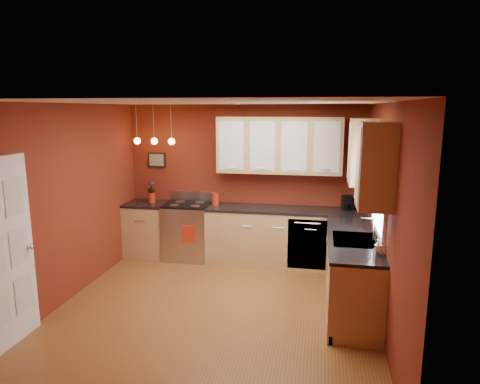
% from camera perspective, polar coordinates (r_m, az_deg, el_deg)
% --- Properties ---
extents(floor, '(4.20, 4.20, 0.00)m').
position_cam_1_polar(floor, '(5.70, -3.33, -15.31)').
color(floor, brown).
rests_on(floor, ground).
extents(ceiling, '(4.00, 4.20, 0.02)m').
position_cam_1_polar(ceiling, '(5.11, -3.66, 11.84)').
color(ceiling, beige).
rests_on(ceiling, wall_back).
extents(wall_back, '(4.00, 0.02, 2.60)m').
position_cam_1_polar(wall_back, '(7.26, 0.57, 1.32)').
color(wall_back, maroon).
rests_on(wall_back, floor).
extents(wall_front, '(4.00, 0.02, 2.60)m').
position_cam_1_polar(wall_front, '(3.35, -12.47, -10.73)').
color(wall_front, maroon).
rests_on(wall_front, floor).
extents(wall_left, '(0.02, 4.20, 2.60)m').
position_cam_1_polar(wall_left, '(6.05, -22.18, -1.48)').
color(wall_left, maroon).
rests_on(wall_left, floor).
extents(wall_right, '(0.02, 4.20, 2.60)m').
position_cam_1_polar(wall_right, '(5.15, 18.68, -3.33)').
color(wall_right, maroon).
rests_on(wall_right, floor).
extents(base_cabinets_back_left, '(0.70, 0.60, 0.90)m').
position_cam_1_polar(base_cabinets_back_left, '(7.64, -12.18, -5.00)').
color(base_cabinets_back_left, tan).
rests_on(base_cabinets_back_left, floor).
extents(base_cabinets_back_right, '(2.54, 0.60, 0.90)m').
position_cam_1_polar(base_cabinets_back_right, '(7.08, 5.98, -6.08)').
color(base_cabinets_back_right, tan).
rests_on(base_cabinets_back_right, floor).
extents(base_cabinets_right, '(0.60, 2.10, 0.90)m').
position_cam_1_polar(base_cabinets_right, '(5.80, 14.57, -10.32)').
color(base_cabinets_right, tan).
rests_on(base_cabinets_right, floor).
extents(counter_back_left, '(0.70, 0.62, 0.04)m').
position_cam_1_polar(counter_back_left, '(7.52, -12.32, -1.55)').
color(counter_back_left, black).
rests_on(counter_back_left, base_cabinets_back_left).
extents(counter_back_right, '(2.54, 0.62, 0.04)m').
position_cam_1_polar(counter_back_right, '(6.96, 6.06, -2.38)').
color(counter_back_right, black).
rests_on(counter_back_right, base_cabinets_back_right).
extents(counter_right, '(0.62, 2.10, 0.04)m').
position_cam_1_polar(counter_right, '(5.65, 14.80, -5.87)').
color(counter_right, black).
rests_on(counter_right, base_cabinets_right).
extents(gas_range, '(0.76, 0.64, 1.11)m').
position_cam_1_polar(gas_range, '(7.38, -6.93, -5.13)').
color(gas_range, '#B0B0B4').
rests_on(gas_range, floor).
extents(dishwasher_front, '(0.60, 0.02, 0.80)m').
position_cam_1_polar(dishwasher_front, '(6.78, 8.91, -6.92)').
color(dishwasher_front, '#B0B0B4').
rests_on(dishwasher_front, base_cabinets_back_right).
extents(sink, '(0.50, 0.70, 0.33)m').
position_cam_1_polar(sink, '(5.51, 14.93, -6.36)').
color(sink, '#96969B').
rests_on(sink, counter_right).
extents(window, '(0.06, 1.02, 1.22)m').
position_cam_1_polar(window, '(5.36, 18.24, 1.49)').
color(window, white).
rests_on(window, wall_right).
extents(door_left_wall, '(0.12, 0.82, 2.05)m').
position_cam_1_polar(door_left_wall, '(5.17, -28.87, -7.25)').
color(door_left_wall, white).
rests_on(door_left_wall, floor).
extents(upper_cabinets_back, '(2.00, 0.35, 0.90)m').
position_cam_1_polar(upper_cabinets_back, '(6.93, 5.24, 6.22)').
color(upper_cabinets_back, tan).
rests_on(upper_cabinets_back, wall_back).
extents(upper_cabinets_right, '(0.35, 1.95, 0.90)m').
position_cam_1_polar(upper_cabinets_right, '(5.33, 16.78, 4.37)').
color(upper_cabinets_right, tan).
rests_on(upper_cabinets_right, wall_right).
extents(wall_picture, '(0.32, 0.03, 0.26)m').
position_cam_1_polar(wall_picture, '(7.62, -11.03, 4.23)').
color(wall_picture, black).
rests_on(wall_picture, wall_back).
extents(pendant_lights, '(0.71, 0.11, 0.66)m').
position_cam_1_polar(pendant_lights, '(7.24, -11.36, 6.72)').
color(pendant_lights, '#96969B').
rests_on(pendant_lights, ceiling).
extents(red_canister, '(0.14, 0.14, 0.20)m').
position_cam_1_polar(red_canister, '(7.17, -3.31, -0.92)').
color(red_canister, '#AA2512').
rests_on(red_canister, counter_back_right).
extents(red_vase, '(0.11, 0.11, 0.17)m').
position_cam_1_polar(red_vase, '(7.49, -11.70, -0.74)').
color(red_vase, '#AA2512').
rests_on(red_vase, counter_back_left).
extents(flowers, '(0.13, 0.13, 0.22)m').
position_cam_1_polar(flowers, '(7.46, -11.75, 0.58)').
color(flowers, '#AA2512').
rests_on(flowers, red_vase).
extents(coffee_maker, '(0.19, 0.19, 0.23)m').
position_cam_1_polar(coffee_maker, '(7.01, 14.15, -1.48)').
color(coffee_maker, black).
rests_on(coffee_maker, counter_back_right).
extents(soap_pump, '(0.10, 0.10, 0.18)m').
position_cam_1_polar(soap_pump, '(4.97, 17.93, -7.04)').
color(soap_pump, white).
rests_on(soap_pump, counter_right).
extents(dish_towel, '(0.22, 0.01, 0.30)m').
position_cam_1_polar(dish_towel, '(7.03, -6.84, -5.62)').
color(dish_towel, '#AA2512').
rests_on(dish_towel, gas_range).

